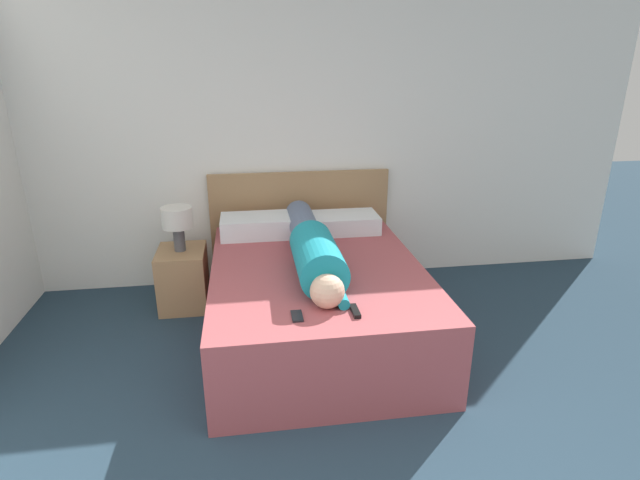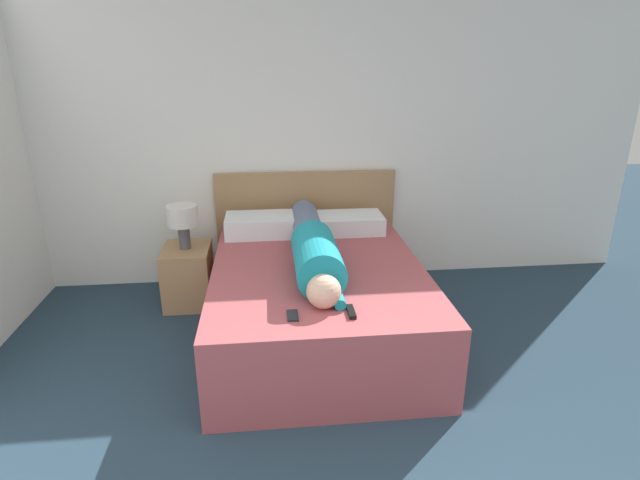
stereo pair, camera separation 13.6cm
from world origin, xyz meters
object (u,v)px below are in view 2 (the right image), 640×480
bed (318,301)px  nightstand (188,276)px  table_lamp (183,219)px  pillow_second (347,223)px  tv_remote (351,312)px  cell_phone (293,316)px  person_lying (314,248)px  pillow_near_headboard (264,225)px

bed → nightstand: bed is taller
table_lamp → pillow_second: 1.37m
table_lamp → tv_remote: 1.81m
bed → cell_phone: (-0.22, -0.73, 0.29)m
nightstand → cell_phone: (0.81, -1.39, 0.33)m
table_lamp → person_lying: bearing=-32.9°
tv_remote → bed: bearing=99.3°
nightstand → pillow_near_headboard: bearing=6.1°
pillow_near_headboard → tv_remote: pillow_near_headboard is taller
person_lying → cell_phone: (-0.19, -0.74, -0.13)m
pillow_second → cell_phone: (-0.55, -1.46, -0.07)m
person_lying → cell_phone: bearing=-104.6°
pillow_near_headboard → pillow_second: bearing=0.0°
person_lying → pillow_second: size_ratio=2.80×
nightstand → person_lying: bearing=-32.9°
person_lying → cell_phone: size_ratio=12.88×
pillow_near_headboard → cell_phone: pillow_near_headboard is taller
pillow_near_headboard → cell_phone: bearing=-83.6°
pillow_second → pillow_near_headboard: bearing=180.0°
bed → nightstand: 1.23m
nightstand → table_lamp: (0.00, -0.00, 0.50)m
pillow_near_headboard → pillow_second: (0.71, 0.00, -0.01)m
table_lamp → pillow_second: table_lamp is taller
bed → nightstand: bearing=147.3°
bed → pillow_near_headboard: (-0.38, 0.73, 0.37)m
nightstand → cell_phone: cell_phone is taller
person_lying → pillow_second: bearing=63.6°
person_lying → pillow_second: person_lying is taller
bed → tv_remote: tv_remote is taller
table_lamp → person_lying: 1.20m
table_lamp → pillow_near_headboard: table_lamp is taller
tv_remote → cell_phone: (-0.34, 0.00, -0.01)m
pillow_second → tv_remote: bearing=-98.1°
bed → pillow_second: 0.88m
nightstand → table_lamp: table_lamp is taller
person_lying → nightstand: bearing=147.1°
bed → cell_phone: 0.82m
pillow_second → person_lying: bearing=-116.4°
pillow_second → tv_remote: 1.48m
cell_phone → table_lamp: bearing=120.2°
bed → person_lying: bearing=156.4°
nightstand → pillow_second: 1.42m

